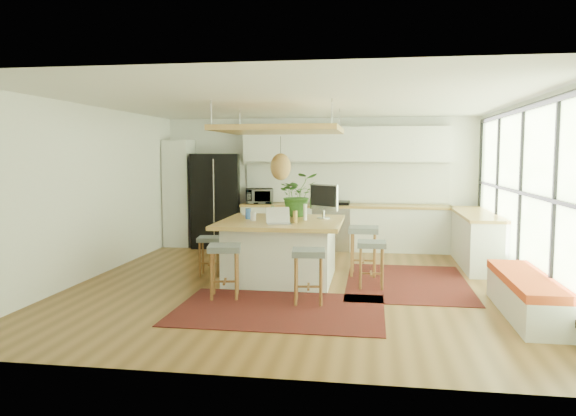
% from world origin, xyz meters
% --- Properties ---
extents(floor, '(7.00, 7.00, 0.00)m').
position_xyz_m(floor, '(0.00, 0.00, 0.00)').
color(floor, brown).
rests_on(floor, ground).
extents(ceiling, '(7.00, 7.00, 0.00)m').
position_xyz_m(ceiling, '(0.00, 0.00, 2.70)').
color(ceiling, white).
rests_on(ceiling, ground).
extents(wall_back, '(6.50, 0.00, 6.50)m').
position_xyz_m(wall_back, '(0.00, 3.50, 1.35)').
color(wall_back, white).
rests_on(wall_back, ground).
extents(wall_front, '(6.50, 0.00, 6.50)m').
position_xyz_m(wall_front, '(0.00, -3.50, 1.35)').
color(wall_front, white).
rests_on(wall_front, ground).
extents(wall_left, '(0.00, 7.00, 7.00)m').
position_xyz_m(wall_left, '(-3.25, 0.00, 1.35)').
color(wall_left, white).
rests_on(wall_left, ground).
extents(wall_right, '(0.00, 7.00, 7.00)m').
position_xyz_m(wall_right, '(3.25, 0.00, 1.35)').
color(wall_right, white).
rests_on(wall_right, ground).
extents(window_wall, '(0.10, 6.20, 2.60)m').
position_xyz_m(window_wall, '(3.22, 0.00, 1.40)').
color(window_wall, black).
rests_on(window_wall, wall_right).
extents(pantry, '(0.55, 0.60, 2.25)m').
position_xyz_m(pantry, '(-2.95, 3.18, 1.12)').
color(pantry, silver).
rests_on(pantry, floor).
extents(back_counter_base, '(4.20, 0.60, 0.88)m').
position_xyz_m(back_counter_base, '(0.55, 3.18, 0.44)').
color(back_counter_base, silver).
rests_on(back_counter_base, floor).
extents(back_counter_top, '(4.24, 0.64, 0.05)m').
position_xyz_m(back_counter_top, '(0.55, 3.18, 0.90)').
color(back_counter_top, '#A67D3B').
rests_on(back_counter_top, back_counter_base).
extents(backsplash, '(4.20, 0.02, 0.80)m').
position_xyz_m(backsplash, '(0.55, 3.48, 1.35)').
color(backsplash, white).
rests_on(backsplash, wall_back).
extents(upper_cabinets, '(4.20, 0.34, 0.70)m').
position_xyz_m(upper_cabinets, '(0.55, 3.32, 2.15)').
color(upper_cabinets, silver).
rests_on(upper_cabinets, wall_back).
extents(range, '(0.76, 0.62, 1.00)m').
position_xyz_m(range, '(0.30, 3.18, 0.50)').
color(range, '#A5A5AA').
rests_on(range, floor).
extents(right_counter_base, '(0.60, 2.50, 0.88)m').
position_xyz_m(right_counter_base, '(2.93, 2.00, 0.44)').
color(right_counter_base, silver).
rests_on(right_counter_base, floor).
extents(right_counter_top, '(0.64, 2.54, 0.05)m').
position_xyz_m(right_counter_top, '(2.93, 2.00, 0.90)').
color(right_counter_top, '#A67D3B').
rests_on(right_counter_top, right_counter_base).
extents(window_bench, '(0.52, 2.00, 0.50)m').
position_xyz_m(window_bench, '(2.95, -1.20, 0.25)').
color(window_bench, silver).
rests_on(window_bench, floor).
extents(ceiling_panel, '(1.86, 1.86, 0.80)m').
position_xyz_m(ceiling_panel, '(-0.30, 0.40, 2.05)').
color(ceiling_panel, '#A67D3B').
rests_on(ceiling_panel, ceiling).
extents(rug_near, '(2.60, 1.80, 0.01)m').
position_xyz_m(rug_near, '(-0.02, -1.40, 0.01)').
color(rug_near, black).
rests_on(rug_near, floor).
extents(rug_right, '(1.80, 2.60, 0.01)m').
position_xyz_m(rug_right, '(1.65, 0.36, 0.01)').
color(rug_right, black).
rests_on(rug_right, floor).
extents(fridge, '(1.08, 0.91, 1.96)m').
position_xyz_m(fridge, '(-2.15, 3.18, 0.93)').
color(fridge, black).
rests_on(fridge, floor).
extents(island, '(1.85, 1.85, 0.93)m').
position_xyz_m(island, '(-0.27, 0.29, 0.47)').
color(island, '#A67D3B').
rests_on(island, floor).
extents(stool_near_left, '(0.50, 0.50, 0.73)m').
position_xyz_m(stool_near_left, '(-0.85, -0.92, 0.35)').
color(stool_near_left, '#51585A').
rests_on(stool_near_left, floor).
extents(stool_near_right, '(0.46, 0.46, 0.71)m').
position_xyz_m(stool_near_right, '(0.31, -1.03, 0.35)').
color(stool_near_right, '#51585A').
rests_on(stool_near_right, floor).
extents(stool_right_front, '(0.41, 0.41, 0.69)m').
position_xyz_m(stool_right_front, '(1.11, -0.05, 0.35)').
color(stool_right_front, '#51585A').
rests_on(stool_right_front, floor).
extents(stool_right_back, '(0.47, 0.47, 0.79)m').
position_xyz_m(stool_right_back, '(0.98, 0.78, 0.35)').
color(stool_right_back, '#51585A').
rests_on(stool_right_back, floor).
extents(stool_left_side, '(0.42, 0.42, 0.63)m').
position_xyz_m(stool_left_side, '(-1.45, 0.40, 0.35)').
color(stool_left_side, '#51585A').
rests_on(stool_left_side, floor).
extents(laptop, '(0.45, 0.46, 0.26)m').
position_xyz_m(laptop, '(-0.22, -0.22, 1.05)').
color(laptop, '#A5A5AA').
rests_on(laptop, island).
extents(monitor, '(0.60, 0.54, 0.56)m').
position_xyz_m(monitor, '(0.35, 0.58, 1.19)').
color(monitor, '#A5A5AA').
rests_on(monitor, island).
extents(microwave, '(0.62, 0.43, 0.38)m').
position_xyz_m(microwave, '(-1.21, 3.16, 1.11)').
color(microwave, '#A5A5AA').
rests_on(microwave, back_counter_top).
extents(island_plant, '(0.88, 0.92, 0.56)m').
position_xyz_m(island_plant, '(-0.10, 0.90, 1.21)').
color(island_plant, '#1E4C19').
rests_on(island_plant, island).
extents(island_bowl, '(0.27, 0.27, 0.05)m').
position_xyz_m(island_bowl, '(-0.86, 0.64, 0.96)').
color(island_bowl, silver).
rests_on(island_bowl, island).
extents(island_bottle_0, '(0.07, 0.07, 0.19)m').
position_xyz_m(island_bottle_0, '(-0.82, 0.39, 1.03)').
color(island_bottle_0, '#2C58B3').
rests_on(island_bottle_0, island).
extents(island_bottle_1, '(0.07, 0.07, 0.19)m').
position_xyz_m(island_bottle_1, '(-0.67, 0.14, 1.03)').
color(island_bottle_1, white).
rests_on(island_bottle_1, island).
extents(island_bottle_2, '(0.07, 0.07, 0.19)m').
position_xyz_m(island_bottle_2, '(-0.02, -0.01, 1.03)').
color(island_bottle_2, olive).
rests_on(island_bottle_2, island).
extents(island_bottle_3, '(0.07, 0.07, 0.19)m').
position_xyz_m(island_bottle_3, '(0.08, 0.34, 1.03)').
color(island_bottle_3, silver).
rests_on(island_bottle_3, island).
extents(island_bottle_4, '(0.07, 0.07, 0.19)m').
position_xyz_m(island_bottle_4, '(-0.47, 0.54, 1.03)').
color(island_bottle_4, '#547244').
rests_on(island_bottle_4, island).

